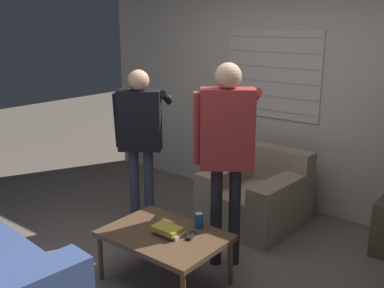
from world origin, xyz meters
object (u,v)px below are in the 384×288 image
(person_right_standing, at_px, (227,140))
(spare_remote, at_px, (191,236))
(soda_can, at_px, (199,221))
(armchair_beige, at_px, (257,195))
(coffee_table, at_px, (164,238))
(person_left_standing, at_px, (140,129))
(book_stack, at_px, (168,230))

(person_right_standing, distance_m, spare_remote, 0.82)
(soda_can, bearing_deg, armchair_beige, 97.56)
(person_right_standing, distance_m, soda_can, 0.69)
(coffee_table, bearing_deg, person_left_standing, 143.40)
(armchair_beige, bearing_deg, coffee_table, 93.78)
(armchair_beige, height_order, book_stack, armchair_beige)
(person_left_standing, bearing_deg, person_right_standing, -42.10)
(person_left_standing, relative_size, spare_remote, 11.82)
(person_left_standing, bearing_deg, armchair_beige, 4.42)
(person_left_standing, height_order, person_right_standing, person_right_standing)
(coffee_table, bearing_deg, book_stack, 6.65)
(soda_can, height_order, spare_remote, soda_can)
(armchair_beige, height_order, spare_remote, armchair_beige)
(coffee_table, distance_m, person_right_standing, 0.94)
(book_stack, relative_size, soda_can, 1.90)
(book_stack, bearing_deg, coffee_table, -173.35)
(armchair_beige, relative_size, soda_can, 7.68)
(armchair_beige, distance_m, book_stack, 1.47)
(person_left_standing, xyz_separation_m, soda_can, (1.09, -0.44, -0.53))
(book_stack, bearing_deg, armchair_beige, 91.91)
(person_left_standing, xyz_separation_m, person_right_standing, (1.14, -0.14, 0.10))
(person_left_standing, height_order, book_stack, person_left_standing)
(spare_remote, bearing_deg, person_right_standing, 73.27)
(spare_remote, bearing_deg, book_stack, -171.96)
(armchair_beige, relative_size, book_stack, 4.05)
(coffee_table, bearing_deg, armchair_beige, 90.33)
(coffee_table, relative_size, soda_can, 7.59)
(coffee_table, bearing_deg, person_right_standing, 69.95)
(armchair_beige, xyz_separation_m, book_stack, (0.05, -1.46, 0.17))
(coffee_table, distance_m, person_left_standing, 1.32)
(coffee_table, relative_size, person_right_standing, 0.55)
(soda_can, distance_m, spare_remote, 0.19)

